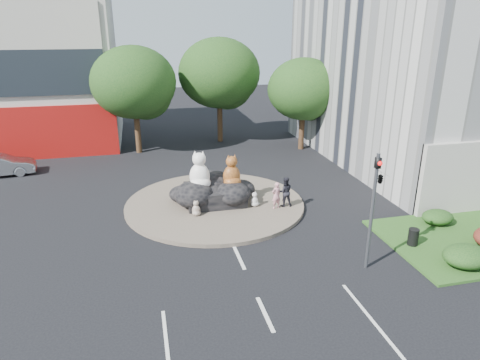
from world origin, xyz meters
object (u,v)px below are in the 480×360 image
Objects in this scene: kitten_calico at (196,208)px; pedestrian_pink at (276,195)px; pedestrian_dark at (285,192)px; cat_tabby at (232,171)px; cat_white at (199,170)px; kitten_white at (255,199)px; litter_bin at (413,237)px.

kitten_calico is 4.37m from pedestrian_pink.
kitten_calico is 4.93m from pedestrian_dark.
cat_tabby is at bearing -53.34° from pedestrian_pink.
cat_white is 3.41m from kitten_white.
kitten_calico is 1.00× the size of kitten_white.
kitten_calico is at bearing -152.62° from cat_tabby.
pedestrian_pink is 0.60m from pedestrian_dark.
pedestrian_pink is 0.89× the size of pedestrian_dark.
litter_bin is at bearing -49.31° from cat_tabby.
pedestrian_pink is 1.90× the size of litter_bin.
pedestrian_pink is at bearing 26.23° from pedestrian_dark.
kitten_white is (2.85, -1.05, -1.55)m from cat_white.
pedestrian_dark is at bearing -31.40° from cat_tabby.
kitten_white is (3.29, 0.46, -0.00)m from kitten_calico.
cat_tabby is 2.99m from kitten_calico.
kitten_calico is 10.66m from litter_bin.
cat_white reaches higher than cat_tabby.
litter_bin is (6.99, -6.78, -1.51)m from cat_tabby.
kitten_white is (1.07, -0.96, -1.40)m from cat_tabby.
cat_white is 2.54× the size of kitten_white.
pedestrian_pink is at bearing 23.11° from kitten_calico.
pedestrian_dark is at bearing 128.22° from litter_bin.
litter_bin is at bearing -89.05° from kitten_white.
kitten_calico is 1.08× the size of litter_bin.
litter_bin is (9.21, -5.36, -0.11)m from kitten_calico.
pedestrian_dark reaches higher than litter_bin.
kitten_white is at bearing 135.47° from litter_bin.
cat_tabby is 9.86m from litter_bin.
kitten_white is 8.30m from litter_bin.
kitten_calico is (-0.44, -1.50, -1.55)m from cat_white.
pedestrian_pink is 7.18m from litter_bin.
kitten_white is at bearing 32.31° from kitten_calico.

